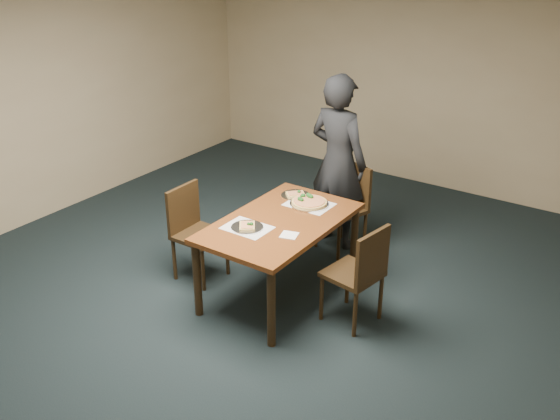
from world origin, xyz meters
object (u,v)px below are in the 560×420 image
Objects in this scene: pizza_pan at (309,202)px; slice_plate_far at (296,195)px; dining_table at (280,230)px; slice_plate_near at (247,226)px; chair_far at (347,202)px; chair_right at (360,270)px; diner at (338,162)px; chair_left at (193,227)px.

slice_plate_far is at bearing 155.41° from pizza_pan.
slice_plate_near is at bearing -117.31° from dining_table.
chair_far and chair_right have the same top height.
diner is 1.49m from slice_plate_near.
slice_plate_near is at bearing -103.64° from pizza_pan.
chair_right is 0.50× the size of diner.
chair_right reaches higher than slice_plate_near.
slice_plate_far is at bearing -91.55° from chair_far.
chair_far is 1.00× the size of chair_right.
chair_right is at bearing -37.34° from chair_far.
diner is (0.77, 1.38, 0.40)m from chair_left.
chair_left is at bearing -145.28° from pizza_pan.
slice_plate_far is at bearing -43.89° from chair_left.
chair_right reaches higher than dining_table.
chair_left is 1.70m from chair_right.
diner is at bearing 99.40° from pizza_pan.
chair_right is 1.03m from slice_plate_near.
chair_right is (1.69, 0.18, 0.00)m from chair_left.
pizza_pan is at bearing -72.77° from chair_far.
pizza_pan reaches higher than dining_table.
diner is 6.51× the size of slice_plate_far.
pizza_pan is (-0.79, 0.45, 0.26)m from chair_right.
diner is 0.68m from slice_plate_far.
dining_table is at bearing -93.65° from pizza_pan.
chair_left is at bearing -74.80° from chair_right.
dining_table is 5.36× the size of slice_plate_far.
chair_right is 0.94m from pizza_pan.
chair_right reaches higher than pizza_pan.
chair_left is 0.50× the size of diner.
chair_left is 1.12m from pizza_pan.
chair_left reaches higher than slice_plate_far.
chair_far is at bearing -137.46° from chair_right.
slice_plate_far is at bearing 92.47° from slice_plate_near.
chair_left is (-0.93, -1.34, 0.00)m from chair_far.
slice_plate_far is (-0.08, -0.66, -0.15)m from diner.
chair_far is 0.50× the size of diner.
pizza_pan is (0.90, 0.62, 0.26)m from chair_left.
slice_plate_near is 1.00× the size of slice_plate_far.
pizza_pan is 0.23m from slice_plate_far.
chair_far is at bearing 170.88° from diner.
dining_table is 0.90m from chair_left.
dining_table is 1.22m from diner.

